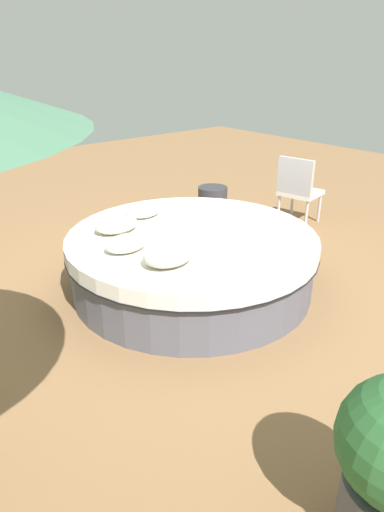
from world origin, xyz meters
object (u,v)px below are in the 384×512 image
(round_bed, at_px, (192,261))
(patio_chair, at_px, (298,187))
(side_table, at_px, (213,201))
(throw_pillow_0, at_px, (143,210))
(throw_pillow_2, at_px, (126,243))
(throw_pillow_3, at_px, (169,254))
(throw_pillow_1, at_px, (116,224))

(round_bed, relative_size, patio_chair, 2.62)
(side_table, bearing_deg, throw_pillow_0, 24.41)
(round_bed, distance_m, throw_pillow_2, 0.83)
(throw_pillow_2, height_order, throw_pillow_3, throw_pillow_3)
(throw_pillow_0, relative_size, throw_pillow_3, 0.87)
(throw_pillow_1, distance_m, side_table, 2.60)
(round_bed, distance_m, throw_pillow_3, 0.85)
(throw_pillow_1, height_order, side_table, throw_pillow_1)
(patio_chair, bearing_deg, throw_pillow_1, -101.09)
(round_bed, xyz_separation_m, throw_pillow_3, (0.62, 0.42, 0.40))
(round_bed, xyz_separation_m, throw_pillow_2, (0.74, -0.07, 0.38))
(throw_pillow_0, relative_size, side_table, 0.93)
(round_bed, xyz_separation_m, throw_pillow_0, (0.07, -0.77, 0.37))
(throw_pillow_0, bearing_deg, patio_chair, 174.32)
(round_bed, distance_m, throw_pillow_0, 0.86)
(round_bed, height_order, throw_pillow_2, throw_pillow_2)
(throw_pillow_0, bearing_deg, throw_pillow_2, 46.41)
(patio_chair, height_order, side_table, patio_chair)
(throw_pillow_1, bearing_deg, throw_pillow_2, 68.36)
(throw_pillow_3, distance_m, patio_chair, 3.18)
(round_bed, height_order, throw_pillow_0, throw_pillow_0)
(throw_pillow_1, bearing_deg, throw_pillow_0, -155.10)
(round_bed, relative_size, throw_pillow_0, 6.17)
(throw_pillow_0, distance_m, throw_pillow_3, 1.31)
(round_bed, height_order, patio_chair, patio_chair)
(throw_pillow_2, distance_m, side_table, 2.99)
(throw_pillow_3, distance_m, side_table, 3.18)
(throw_pillow_0, relative_size, patio_chair, 0.42)
(throw_pillow_1, height_order, throw_pillow_3, throw_pillow_3)
(throw_pillow_0, distance_m, throw_pillow_1, 0.53)
(patio_chair, xyz_separation_m, side_table, (0.64, -1.09, -0.34))
(round_bed, bearing_deg, side_table, -137.79)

